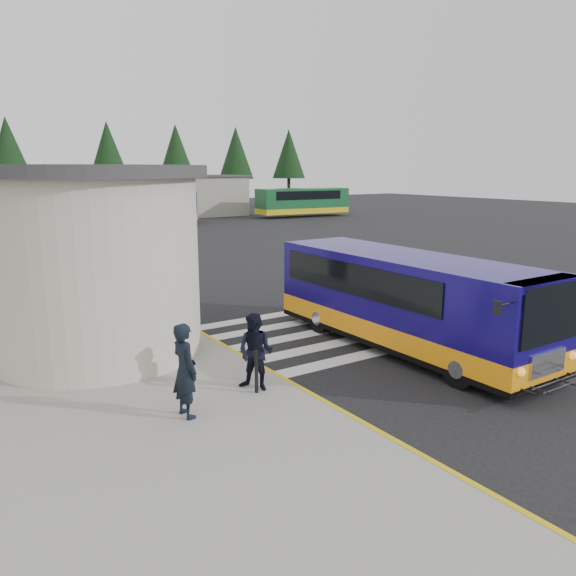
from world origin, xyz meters
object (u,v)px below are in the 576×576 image
bollard (256,371)px  pedestrian_a (185,370)px  far_bus_a (139,206)px  transit_bus (406,304)px  far_bus_b (303,201)px  pedestrian_b (256,352)px

bollard → pedestrian_a: bearing=-172.1°
bollard → far_bus_a: (10.96, 38.83, 1.01)m
pedestrian_a → bollard: 1.80m
transit_bus → far_bus_b: (22.60, 37.02, 0.38)m
bollard → far_bus_a: size_ratio=0.10×
pedestrian_a → pedestrian_b: (1.81, 0.41, -0.09)m
pedestrian_b → pedestrian_a: bearing=-112.3°
pedestrian_a → far_bus_a: size_ratio=0.18×
transit_bus → pedestrian_b: size_ratio=5.43×
transit_bus → pedestrian_a: (-6.93, -1.04, -0.15)m
pedestrian_a → bollard: pedestrian_a is taller
far_bus_a → far_bus_b: size_ratio=1.03×
pedestrian_a → pedestrian_b: bearing=-81.9°
transit_bus → pedestrian_b: 5.16m
far_bus_b → pedestrian_a: bearing=147.2°
transit_bus → pedestrian_b: transit_bus is taller
pedestrian_b → bollard: size_ratio=1.74×
pedestrian_a → bollard: size_ratio=1.93×
transit_bus → bollard: size_ratio=9.46×
pedestrian_a → far_bus_a: bearing=-22.7°
far_bus_a → far_bus_b: 16.87m
transit_bus → far_bus_a: bearing=81.5°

